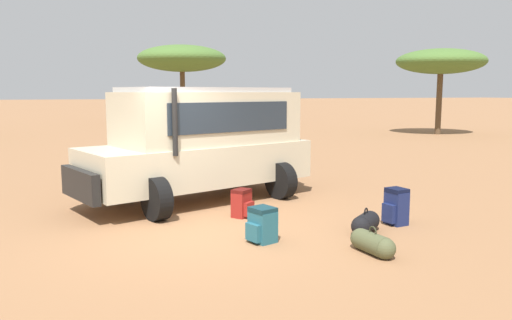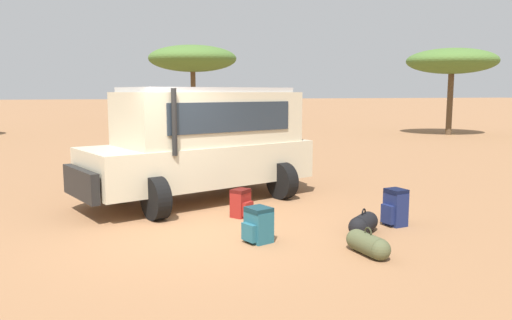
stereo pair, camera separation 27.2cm
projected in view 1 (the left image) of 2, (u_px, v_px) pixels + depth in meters
The scene contains 9 objects.
ground_plane at pixel (197, 232), 8.41m from camera, with size 320.00×320.00×0.00m, color #936642.
safari_vehicle at pixel (202, 141), 10.77m from camera, with size 5.44×3.68×2.44m.
backpack_beside_front_wheel at pixel (396, 207), 8.86m from camera, with size 0.43×0.40×0.66m.
backpack_cluster_center at pixel (242, 203), 9.40m from camera, with size 0.45×0.46×0.53m.
backpack_near_rear_wheel at pixel (262, 225), 7.83m from camera, with size 0.49×0.47×0.56m.
duffel_bag_low_black_case at pixel (366, 223), 8.35m from camera, with size 0.69×0.63×0.43m.
duffel_bag_soft_canvas at pixel (372, 243), 7.27m from camera, with size 0.38×0.85×0.41m.
acacia_tree_left_mid at pixel (182, 59), 37.62m from camera, with size 6.65×6.51×5.85m.
acacia_tree_centre_back at pixel (441, 62), 27.30m from camera, with size 4.94×4.55×4.69m.
Camera 1 is at (-1.77, -8.03, 2.35)m, focal length 35.00 mm.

